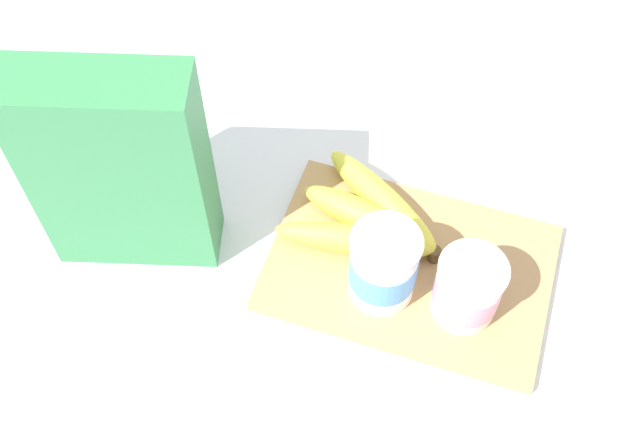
% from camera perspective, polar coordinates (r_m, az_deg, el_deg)
% --- Properties ---
extents(ground_plane, '(2.40, 2.40, 0.00)m').
position_cam_1_polar(ground_plane, '(0.87, 6.54, -4.19)').
color(ground_plane, white).
extents(cutting_board, '(0.31, 0.21, 0.01)m').
position_cam_1_polar(cutting_board, '(0.87, 6.58, -3.95)').
color(cutting_board, tan).
rests_on(cutting_board, ground_plane).
extents(cereal_box, '(0.19, 0.11, 0.26)m').
position_cam_1_polar(cereal_box, '(0.81, -14.46, 3.08)').
color(cereal_box, '#38844C').
rests_on(cereal_box, ground_plane).
extents(yogurt_cup_front, '(0.07, 0.07, 0.08)m').
position_cam_1_polar(yogurt_cup_front, '(0.81, 10.79, -5.45)').
color(yogurt_cup_front, white).
rests_on(yogurt_cup_front, cutting_board).
extents(yogurt_cup_back, '(0.07, 0.07, 0.09)m').
position_cam_1_polar(yogurt_cup_back, '(0.80, 4.67, -3.87)').
color(yogurt_cup_back, white).
rests_on(yogurt_cup_back, cutting_board).
extents(banana_bunch, '(0.19, 0.15, 0.04)m').
position_cam_1_polar(banana_bunch, '(0.86, 3.61, -0.38)').
color(banana_bunch, yellow).
rests_on(banana_bunch, cutting_board).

